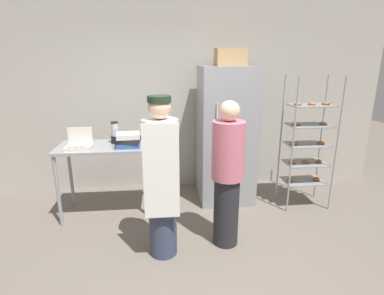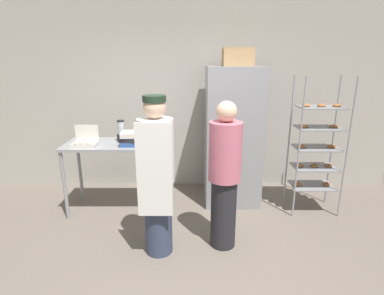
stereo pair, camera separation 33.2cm
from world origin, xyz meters
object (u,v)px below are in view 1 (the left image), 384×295
(cardboard_storage_box, at_px, (230,57))
(person_baker, at_px, (162,177))
(binder_stack, at_px, (128,140))
(person_customer, at_px, (227,175))
(refrigerator, at_px, (226,135))
(donut_box, at_px, (79,146))
(baking_rack, at_px, (307,143))
(blender_pitcher, at_px, (115,134))

(cardboard_storage_box, height_order, person_baker, cardboard_storage_box)
(binder_stack, bearing_deg, person_customer, -34.19)
(refrigerator, xyz_separation_m, person_baker, (-0.92, -1.29, -0.09))
(donut_box, height_order, binder_stack, donut_box)
(binder_stack, xyz_separation_m, person_customer, (1.09, -0.74, -0.21))
(cardboard_storage_box, relative_size, person_baker, 0.25)
(refrigerator, distance_m, baking_rack, 1.11)
(baking_rack, height_order, donut_box, baking_rack)
(refrigerator, relative_size, person_customer, 1.19)
(person_baker, relative_size, person_customer, 1.04)
(person_customer, bearing_deg, refrigerator, 78.92)
(baking_rack, height_order, person_customer, baking_rack)
(refrigerator, height_order, person_baker, refrigerator)
(baking_rack, relative_size, blender_pitcher, 6.36)
(donut_box, height_order, cardboard_storage_box, cardboard_storage_box)
(refrigerator, distance_m, donut_box, 1.96)
(refrigerator, height_order, person_customer, refrigerator)
(blender_pitcher, bearing_deg, binder_stack, -46.11)
(refrigerator, xyz_separation_m, binder_stack, (-1.32, -0.43, 0.08))
(refrigerator, bearing_deg, person_baker, -125.35)
(donut_box, bearing_deg, person_customer, -21.76)
(donut_box, xyz_separation_m, person_customer, (1.67, -0.67, -0.18))
(donut_box, bearing_deg, cardboard_storage_box, 15.96)
(blender_pitcher, xyz_separation_m, person_baker, (0.58, -1.05, -0.20))
(binder_stack, relative_size, person_baker, 0.18)
(cardboard_storage_box, distance_m, person_baker, 2.01)
(refrigerator, distance_m, cardboard_storage_box, 1.06)
(donut_box, height_order, person_baker, person_baker)
(baking_rack, distance_m, binder_stack, 2.37)
(refrigerator, bearing_deg, binder_stack, -161.87)
(blender_pitcher, xyz_separation_m, cardboard_storage_box, (1.54, 0.29, 0.95))
(blender_pitcher, distance_m, cardboard_storage_box, 1.83)
(blender_pitcher, xyz_separation_m, binder_stack, (0.18, -0.19, -0.04))
(donut_box, height_order, blender_pitcher, blender_pitcher)
(baking_rack, relative_size, person_baker, 1.08)
(baking_rack, bearing_deg, donut_box, -176.82)
(baking_rack, xyz_separation_m, person_customer, (-1.28, -0.83, -0.08))
(baking_rack, height_order, cardboard_storage_box, cardboard_storage_box)
(baking_rack, bearing_deg, refrigerator, 162.05)
(donut_box, bearing_deg, person_baker, -38.92)
(refrigerator, height_order, binder_stack, refrigerator)
(cardboard_storage_box, bearing_deg, baking_rack, -21.01)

